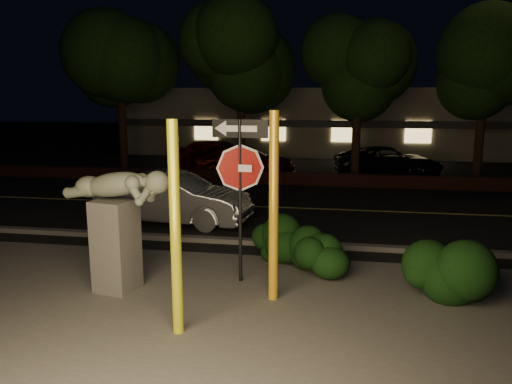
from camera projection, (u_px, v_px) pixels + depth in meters
ground at (289, 191)px, 18.96m from camera, size 90.00×90.00×0.00m
patio at (218, 311)px, 8.31m from camera, size 14.00×6.00×0.02m
road at (279, 208)px, 16.05m from camera, size 80.00×8.00×0.01m
lane_marking at (279, 207)px, 16.05m from camera, size 80.00×0.12×0.00m
curb at (257, 242)px, 12.08m from camera, size 80.00×0.25×0.12m
brick_wall at (293, 179)px, 20.17m from camera, size 40.00×0.35×0.50m
parking_lot at (304, 166)px, 25.72m from camera, size 40.00×12.00×0.01m
building at (314, 120)px, 33.07m from camera, size 22.00×10.20×4.00m
tree_far_a at (119, 55)px, 22.20m from camera, size 4.60×4.60×7.43m
tree_far_b at (241, 36)px, 21.33m from camera, size 5.20×5.20×8.41m
tree_far_c at (360, 43)px, 20.17m from camera, size 4.80×4.80×7.84m
tree_far_d at (487, 48)px, 19.85m from camera, size 4.40×4.40×7.42m
yellow_pole_left at (175, 230)px, 7.27m from camera, size 0.16×0.16×3.23m
yellow_pole_right at (274, 208)px, 8.51m from camera, size 0.17×0.17×3.31m
signpost at (240, 168)px, 9.23m from camera, size 1.06×0.13×3.12m
sculpture at (116, 216)px, 8.96m from camera, size 2.15×0.95×2.29m
hedge_center at (294, 238)px, 10.74m from camera, size 2.11×1.18×1.05m
hedge_right at (309, 249)px, 9.94m from camera, size 1.69×0.97×1.08m
hedge_far_right at (438, 266)px, 8.82m from camera, size 1.84×1.37×1.15m
silver_sedan at (173, 198)px, 14.00m from camera, size 4.51×1.97×1.44m
parked_car_red at (219, 155)px, 23.52m from camera, size 4.72×2.11×1.58m
parked_car_darkred at (243, 160)px, 22.39m from camera, size 5.15×3.49×1.38m
parked_car_dark at (388, 162)px, 22.29m from camera, size 5.01×2.86×1.32m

